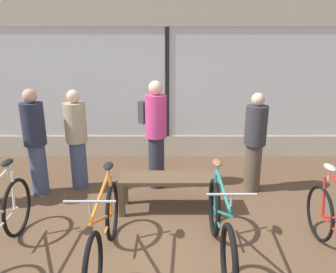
{
  "coord_description": "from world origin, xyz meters",
  "views": [
    {
      "loc": [
        0.02,
        -3.23,
        2.4
      ],
      "look_at": [
        0.0,
        1.56,
        0.95
      ],
      "focal_mm": 35.0,
      "sensor_mm": 36.0,
      "label": 1
    }
  ],
  "objects_px": {
    "bicycle_right": "(221,228)",
    "display_bench": "(170,183)",
    "customer_near_rack": "(36,140)",
    "customer_near_bench": "(256,141)",
    "bicycle_left": "(105,233)",
    "customer_mid_floor": "(156,131)",
    "customer_by_window": "(78,138)"
  },
  "relations": [
    {
      "from": "bicycle_left",
      "to": "customer_near_rack",
      "type": "xyz_separation_m",
      "value": [
        -1.36,
        1.73,
        0.49
      ]
    },
    {
      "from": "customer_near_rack",
      "to": "customer_by_window",
      "type": "relative_size",
      "value": 1.03
    },
    {
      "from": "bicycle_right",
      "to": "customer_by_window",
      "type": "height_order",
      "value": "customer_by_window"
    },
    {
      "from": "display_bench",
      "to": "customer_near_bench",
      "type": "relative_size",
      "value": 0.87
    },
    {
      "from": "customer_near_rack",
      "to": "customer_near_bench",
      "type": "relative_size",
      "value": 1.05
    },
    {
      "from": "customer_near_bench",
      "to": "bicycle_left",
      "type": "bearing_deg",
      "value": -137.92
    },
    {
      "from": "bicycle_right",
      "to": "display_bench",
      "type": "distance_m",
      "value": 1.23
    },
    {
      "from": "bicycle_left",
      "to": "customer_by_window",
      "type": "bearing_deg",
      "value": 111.79
    },
    {
      "from": "bicycle_right",
      "to": "bicycle_left",
      "type": "bearing_deg",
      "value": -175.23
    },
    {
      "from": "customer_by_window",
      "to": "customer_near_bench",
      "type": "distance_m",
      "value": 2.83
    },
    {
      "from": "bicycle_right",
      "to": "customer_near_rack",
      "type": "distance_m",
      "value": 3.12
    },
    {
      "from": "display_bench",
      "to": "customer_by_window",
      "type": "distance_m",
      "value": 1.72
    },
    {
      "from": "customer_by_window",
      "to": "bicycle_right",
      "type": "bearing_deg",
      "value": -42.05
    },
    {
      "from": "bicycle_right",
      "to": "customer_near_rack",
      "type": "relative_size",
      "value": 1.04
    },
    {
      "from": "customer_by_window",
      "to": "customer_near_bench",
      "type": "xyz_separation_m",
      "value": [
        2.83,
        -0.09,
        -0.02
      ]
    },
    {
      "from": "customer_near_rack",
      "to": "customer_mid_floor",
      "type": "relative_size",
      "value": 0.95
    },
    {
      "from": "bicycle_left",
      "to": "customer_mid_floor",
      "type": "height_order",
      "value": "customer_mid_floor"
    },
    {
      "from": "bicycle_left",
      "to": "customer_mid_floor",
      "type": "bearing_deg",
      "value": 76.46
    },
    {
      "from": "customer_by_window",
      "to": "customer_near_bench",
      "type": "height_order",
      "value": "customer_by_window"
    },
    {
      "from": "customer_by_window",
      "to": "customer_mid_floor",
      "type": "bearing_deg",
      "value": 2.41
    },
    {
      "from": "display_bench",
      "to": "customer_near_rack",
      "type": "relative_size",
      "value": 0.83
    },
    {
      "from": "bicycle_right",
      "to": "customer_mid_floor",
      "type": "distance_m",
      "value": 2.13
    },
    {
      "from": "bicycle_left",
      "to": "customer_near_bench",
      "type": "bearing_deg",
      "value": 42.08
    },
    {
      "from": "customer_near_rack",
      "to": "bicycle_right",
      "type": "bearing_deg",
      "value": -31.85
    },
    {
      "from": "bicycle_left",
      "to": "customer_near_rack",
      "type": "height_order",
      "value": "customer_near_rack"
    },
    {
      "from": "display_bench",
      "to": "customer_mid_floor",
      "type": "height_order",
      "value": "customer_mid_floor"
    },
    {
      "from": "bicycle_right",
      "to": "customer_near_bench",
      "type": "bearing_deg",
      "value": 65.69
    },
    {
      "from": "bicycle_right",
      "to": "customer_by_window",
      "type": "distance_m",
      "value": 2.79
    },
    {
      "from": "customer_near_rack",
      "to": "customer_mid_floor",
      "type": "height_order",
      "value": "customer_mid_floor"
    },
    {
      "from": "bicycle_right",
      "to": "customer_near_bench",
      "type": "xyz_separation_m",
      "value": [
        0.79,
        1.75,
        0.45
      ]
    },
    {
      "from": "customer_by_window",
      "to": "bicycle_left",
      "type": "bearing_deg",
      "value": -68.21
    },
    {
      "from": "bicycle_right",
      "to": "display_bench",
      "type": "relative_size",
      "value": 1.25
    }
  ]
}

